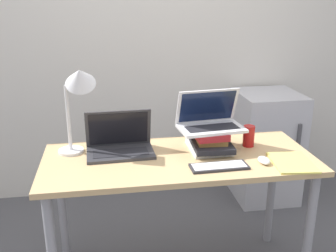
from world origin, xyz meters
TOP-DOWN VIEW (x-y plane):
  - wall_back at (0.00, 1.49)m, footprint 8.00×0.05m
  - desk at (0.00, 0.31)m, footprint 1.47×0.62m
  - laptop_left at (-0.31, 0.42)m, footprint 0.37×0.24m
  - book_stack at (0.19, 0.38)m, footprint 0.23×0.29m
  - laptop_on_books at (0.19, 0.41)m, footprint 0.38×0.25m
  - wireless_keyboard at (0.18, 0.14)m, footprint 0.30×0.12m
  - mouse at (0.42, 0.16)m, footprint 0.06×0.10m
  - notepad at (0.57, 0.13)m, footprint 0.23×0.29m
  - soda_can at (0.43, 0.41)m, footprint 0.07×0.07m
  - desk_lamp at (-0.51, 0.44)m, footprint 0.23×0.20m
  - mini_fridge at (0.88, 1.18)m, footprint 0.48×0.52m

SIDE VIEW (x-z plane):
  - mini_fridge at x=0.88m, z-range 0.00..0.88m
  - desk at x=0.00m, z-range 0.29..1.06m
  - notepad at x=0.57m, z-range 0.77..0.78m
  - wireless_keyboard at x=0.18m, z-range 0.77..0.79m
  - mouse at x=0.42m, z-range 0.77..0.80m
  - laptop_left at x=-0.31m, z-range 0.70..0.94m
  - book_stack at x=0.19m, z-range 0.77..0.89m
  - soda_can at x=0.43m, z-range 0.77..0.90m
  - laptop_on_books at x=0.19m, z-range 0.83..1.05m
  - desk_lamp at x=-0.51m, z-range 0.89..1.41m
  - wall_back at x=0.00m, z-range 0.00..2.70m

